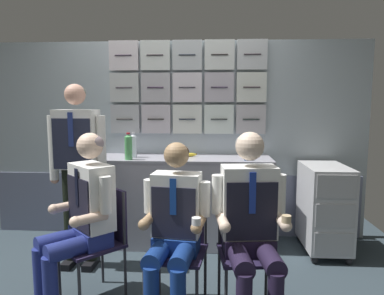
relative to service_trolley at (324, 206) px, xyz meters
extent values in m
cube|color=#A2AFB7|center=(-1.54, 0.43, 0.60)|extent=(4.20, 0.06, 2.15)
cube|color=slate|center=(-1.54, 0.40, -0.12)|extent=(4.12, 0.01, 0.69)
cube|color=#A7AAB0|center=(-2.07, 0.37, 0.84)|extent=(0.31, 0.06, 0.31)
cylinder|color=#252422|center=(-2.07, 0.33, 0.84)|extent=(0.18, 0.01, 0.01)
cube|color=#B9B3BC|center=(-1.73, 0.37, 0.84)|extent=(0.31, 0.06, 0.31)
cylinder|color=black|center=(-1.73, 0.33, 0.84)|extent=(0.18, 0.01, 0.01)
cube|color=silver|center=(-1.39, 0.37, 0.84)|extent=(0.31, 0.06, 0.31)
cylinder|color=#1C232F|center=(-1.39, 0.33, 0.84)|extent=(0.18, 0.01, 0.01)
cube|color=silver|center=(-1.05, 0.37, 0.84)|extent=(0.31, 0.06, 0.31)
cylinder|color=#242929|center=(-1.05, 0.33, 0.84)|extent=(0.18, 0.01, 0.01)
cube|color=#AEACB0|center=(-0.70, 0.37, 0.84)|extent=(0.31, 0.06, 0.31)
cylinder|color=#1D2826|center=(-0.70, 0.33, 0.84)|extent=(0.18, 0.01, 0.01)
cube|color=#B7BCBC|center=(-2.07, 0.37, 1.18)|extent=(0.31, 0.06, 0.31)
cylinder|color=#29242B|center=(-2.07, 0.33, 1.18)|extent=(0.18, 0.01, 0.01)
cube|color=#ABA8AF|center=(-1.73, 0.37, 1.18)|extent=(0.31, 0.06, 0.31)
cylinder|color=#291D2F|center=(-1.73, 0.33, 1.18)|extent=(0.18, 0.01, 0.01)
cube|color=silver|center=(-1.39, 0.37, 1.18)|extent=(0.31, 0.06, 0.31)
cylinder|color=#27252C|center=(-1.39, 0.33, 1.18)|extent=(0.18, 0.01, 0.01)
cube|color=#AFA9B4|center=(-1.05, 0.37, 1.18)|extent=(0.31, 0.06, 0.31)
cylinder|color=#261F2E|center=(-1.05, 0.33, 1.18)|extent=(0.18, 0.01, 0.01)
cube|color=silver|center=(-0.70, 0.37, 1.18)|extent=(0.31, 0.06, 0.31)
cylinder|color=#292225|center=(-0.70, 0.33, 1.18)|extent=(0.18, 0.01, 0.01)
cube|color=silver|center=(-2.07, 0.37, 1.52)|extent=(0.31, 0.06, 0.31)
cylinder|color=#251D28|center=(-2.07, 0.33, 1.52)|extent=(0.18, 0.01, 0.01)
cube|color=silver|center=(-1.73, 0.37, 1.52)|extent=(0.31, 0.06, 0.31)
cylinder|color=#282326|center=(-1.73, 0.33, 1.52)|extent=(0.18, 0.01, 0.01)
cube|color=#B4BBBF|center=(-1.39, 0.37, 1.52)|extent=(0.31, 0.06, 0.31)
cylinder|color=#1E232C|center=(-1.39, 0.33, 1.52)|extent=(0.18, 0.01, 0.01)
cube|color=silver|center=(-1.05, 0.37, 1.52)|extent=(0.31, 0.06, 0.31)
cylinder|color=black|center=(-1.05, 0.33, 1.52)|extent=(0.18, 0.01, 0.01)
cube|color=#BABFC2|center=(-0.70, 0.37, 1.52)|extent=(0.31, 0.06, 0.31)
cylinder|color=#2A2429|center=(-0.70, 0.33, 1.52)|extent=(0.18, 0.01, 0.01)
cube|color=red|center=(-1.36, 0.38, 1.62)|extent=(0.20, 0.02, 0.05)
cube|color=#AAA8B4|center=(-1.41, 0.14, -0.02)|extent=(1.77, 0.52, 0.90)
cube|color=#9B99A5|center=(-1.41, 0.14, 0.44)|extent=(1.80, 0.53, 0.03)
sphere|color=black|center=(-0.16, -0.27, -0.44)|extent=(0.07, 0.07, 0.07)
sphere|color=black|center=(0.16, -0.27, -0.44)|extent=(0.07, 0.07, 0.07)
sphere|color=black|center=(-0.16, 0.28, -0.44)|extent=(0.07, 0.07, 0.07)
sphere|color=black|center=(0.16, 0.28, -0.44)|extent=(0.07, 0.07, 0.07)
cube|color=silver|center=(0.00, 0.00, 0.00)|extent=(0.40, 0.64, 0.81)
cube|color=#A9AAAC|center=(0.00, -0.32, -0.27)|extent=(0.35, 0.01, 0.21)
cube|color=#A9AAAC|center=(0.00, -0.32, 0.00)|extent=(0.35, 0.01, 0.21)
cube|color=#A9AAAC|center=(0.00, -0.32, 0.27)|extent=(0.35, 0.01, 0.21)
cylinder|color=#28282D|center=(0.00, -0.30, 0.39)|extent=(0.32, 0.02, 0.02)
cylinder|color=#2D2D33|center=(-2.27, -0.99, -0.26)|extent=(0.02, 0.02, 0.42)
cylinder|color=#2D2D33|center=(-2.01, -1.24, -0.26)|extent=(0.02, 0.02, 0.42)
cylinder|color=#2D2D33|center=(-2.02, -0.73, -0.26)|extent=(0.02, 0.02, 0.42)
cylinder|color=#2D2D33|center=(-1.76, -0.99, -0.26)|extent=(0.02, 0.02, 0.42)
cube|color=#201934|center=(-2.01, -0.99, -0.04)|extent=(0.57, 0.57, 0.02)
cube|color=#201934|center=(-1.88, -0.85, 0.17)|extent=(0.28, 0.28, 0.40)
cylinder|color=#2D2D33|center=(-2.02, -0.73, 0.17)|extent=(0.02, 0.02, 0.40)
cylinder|color=#2D2D33|center=(-1.76, -0.99, 0.17)|extent=(0.02, 0.02, 0.40)
cylinder|color=navy|center=(-2.32, -1.17, -0.21)|extent=(0.10, 0.10, 0.41)
cylinder|color=navy|center=(-2.19, -1.30, -0.21)|extent=(0.10, 0.10, 0.41)
cylinder|color=navy|center=(-2.20, -1.04, 0.02)|extent=(0.36, 0.36, 0.13)
cylinder|color=navy|center=(-2.07, -1.18, 0.02)|extent=(0.36, 0.36, 0.13)
cube|color=navy|center=(-2.01, -0.99, 0.03)|extent=(0.38, 0.38, 0.12)
cube|color=white|center=(-2.00, -0.97, 0.33)|extent=(0.40, 0.40, 0.48)
cube|color=black|center=(-2.07, -1.05, 0.29)|extent=(0.24, 0.24, 0.38)
cube|color=black|center=(-2.08, -1.05, 0.42)|extent=(0.04, 0.04, 0.27)
cylinder|color=white|center=(-2.15, -0.83, 0.38)|extent=(0.08, 0.08, 0.26)
cylinder|color=beige|center=(-2.21, -0.92, 0.23)|extent=(0.22, 0.22, 0.07)
sphere|color=beige|center=(-2.29, -0.99, 0.23)|extent=(0.08, 0.08, 0.08)
cylinder|color=white|center=(-1.85, -1.12, 0.38)|extent=(0.08, 0.08, 0.26)
cylinder|color=beige|center=(-1.94, -1.18, 0.23)|extent=(0.22, 0.22, 0.07)
sphere|color=beige|center=(-2.02, -1.26, 0.23)|extent=(0.08, 0.08, 0.08)
sphere|color=beige|center=(-2.00, -0.97, 0.71)|extent=(0.19, 0.19, 0.19)
ellipsoid|color=gray|center=(-1.99, -0.96, 0.72)|extent=(0.25, 0.25, 0.13)
cylinder|color=#2D2D33|center=(-1.56, -1.25, -0.26)|extent=(0.02, 0.02, 0.42)
cylinder|color=#2D2D33|center=(-1.52, -0.89, -0.26)|extent=(0.02, 0.02, 0.42)
cylinder|color=#2D2D33|center=(-1.16, -0.94, -0.26)|extent=(0.02, 0.02, 0.42)
cube|color=#201934|center=(-1.36, -1.10, -0.04)|extent=(0.45, 0.45, 0.02)
cube|color=#201934|center=(-1.34, -0.91, 0.17)|extent=(0.37, 0.08, 0.40)
cylinder|color=#2D2D33|center=(-1.52, -0.89, 0.17)|extent=(0.02, 0.02, 0.40)
cylinder|color=#2D2D33|center=(-1.16, -0.94, 0.17)|extent=(0.02, 0.02, 0.40)
cylinder|color=navy|center=(-1.47, -1.24, 0.02)|extent=(0.17, 0.36, 0.13)
cylinder|color=navy|center=(-1.30, -1.26, 0.02)|extent=(0.17, 0.36, 0.13)
cube|color=navy|center=(-1.36, -1.10, 0.03)|extent=(0.34, 0.24, 0.12)
cube|color=white|center=(-1.36, -1.08, 0.31)|extent=(0.35, 0.23, 0.44)
cube|color=#232333|center=(-1.37, -1.17, 0.28)|extent=(0.30, 0.05, 0.35)
cube|color=navy|center=(-1.37, -1.18, 0.39)|extent=(0.04, 0.01, 0.25)
cylinder|color=white|center=(-1.55, -1.05, 0.36)|extent=(0.08, 0.08, 0.24)
cylinder|color=#A37F5A|center=(-1.55, -1.15, 0.22)|extent=(0.10, 0.23, 0.07)
sphere|color=#A37F5A|center=(-1.56, -1.25, 0.22)|extent=(0.08, 0.08, 0.08)
cylinder|color=white|center=(-1.16, -1.10, 0.36)|extent=(0.08, 0.08, 0.24)
cylinder|color=#A37F5A|center=(-1.20, -1.20, 0.22)|extent=(0.10, 0.23, 0.07)
sphere|color=#A37F5A|center=(-1.21, -1.30, 0.22)|extent=(0.08, 0.08, 0.08)
cylinder|color=white|center=(-1.21, -1.30, 0.26)|extent=(0.06, 0.06, 0.06)
sphere|color=#A37F5A|center=(-1.36, -1.08, 0.66)|extent=(0.17, 0.17, 0.17)
ellipsoid|color=#4F3626|center=(-1.36, -1.06, 0.68)|extent=(0.19, 0.18, 0.12)
cylinder|color=#2D2D33|center=(-1.05, -0.93, -0.26)|extent=(0.02, 0.02, 0.42)
cylinder|color=#2D2D33|center=(-0.70, -0.89, -0.26)|extent=(0.02, 0.02, 0.42)
cube|color=#201934|center=(-0.86, -1.09, -0.04)|extent=(0.44, 0.44, 0.02)
cube|color=#201934|center=(-0.88, -0.90, 0.17)|extent=(0.37, 0.07, 0.40)
cylinder|color=#2D2D33|center=(-1.05, -0.93, 0.17)|extent=(0.02, 0.02, 0.40)
cylinder|color=#2D2D33|center=(-0.70, -0.89, 0.17)|extent=(0.02, 0.02, 0.40)
cylinder|color=#1F162E|center=(-0.93, -1.28, 0.02)|extent=(0.17, 0.40, 0.13)
cylinder|color=#1F162E|center=(-0.74, -1.25, 0.02)|extent=(0.17, 0.40, 0.13)
cube|color=#1F162E|center=(-0.86, -1.09, 0.03)|extent=(0.37, 0.24, 0.12)
cube|color=white|center=(-0.86, -1.07, 0.34)|extent=(0.39, 0.24, 0.49)
cube|color=black|center=(-0.85, -1.18, 0.30)|extent=(0.34, 0.05, 0.40)
cube|color=navy|center=(-0.85, -1.18, 0.43)|extent=(0.04, 0.01, 0.28)
cylinder|color=white|center=(-1.07, -1.09, 0.39)|extent=(0.08, 0.08, 0.27)
cylinder|color=beige|center=(-1.04, -1.20, 0.24)|extent=(0.09, 0.25, 0.07)
sphere|color=beige|center=(-1.03, -1.31, 0.24)|extent=(0.08, 0.08, 0.08)
cylinder|color=white|center=(-0.64, -1.05, 0.39)|extent=(0.08, 0.08, 0.27)
cylinder|color=beige|center=(-0.65, -1.16, 0.24)|extent=(0.09, 0.25, 0.07)
sphere|color=beige|center=(-0.64, -1.27, 0.24)|extent=(0.08, 0.08, 0.08)
cylinder|color=tan|center=(-0.64, -1.27, 0.28)|extent=(0.06, 0.06, 0.06)
sphere|color=beige|center=(-0.86, -1.07, 0.72)|extent=(0.20, 0.20, 0.20)
ellipsoid|color=gray|center=(-0.86, -1.06, 0.74)|extent=(0.21, 0.20, 0.14)
cube|color=black|center=(-2.41, -0.46, -0.44)|extent=(0.10, 0.24, 0.06)
cube|color=black|center=(-2.21, -0.46, -0.44)|extent=(0.10, 0.24, 0.06)
cylinder|color=black|center=(-2.40, -0.43, 0.01)|extent=(0.12, 0.12, 0.85)
cylinder|color=black|center=(-2.22, -0.43, 0.01)|extent=(0.12, 0.12, 0.85)
cube|color=white|center=(-2.31, -0.43, 0.70)|extent=(0.37, 0.22, 0.52)
cube|color=#202438|center=(-2.32, -0.54, 0.67)|extent=(0.34, 0.02, 0.44)
cube|color=navy|center=(-2.32, -0.55, 0.79)|extent=(0.04, 0.01, 0.29)
cylinder|color=white|center=(-2.53, -0.42, 0.62)|extent=(0.08, 0.08, 0.58)
sphere|color=tan|center=(-2.53, -0.42, 0.33)|extent=(0.08, 0.08, 0.08)
cylinder|color=white|center=(-2.09, -0.44, 0.62)|extent=(0.08, 0.08, 0.58)
sphere|color=tan|center=(-2.09, -0.44, 0.33)|extent=(0.08, 0.08, 0.08)
sphere|color=tan|center=(-2.31, -0.43, 1.09)|extent=(0.18, 0.18, 0.18)
ellipsoid|color=gray|center=(-2.31, -0.42, 1.11)|extent=(0.18, 0.17, 0.13)
cylinder|color=#50A55B|center=(-1.95, -0.04, 0.57)|extent=(0.08, 0.08, 0.23)
cone|color=#50A55B|center=(-1.95, -0.04, 0.70)|extent=(0.08, 0.08, 0.02)
cylinder|color=red|center=(-1.95, -0.04, 0.72)|extent=(0.03, 0.03, 0.02)
cylinder|color=white|center=(-1.93, 0.12, 0.56)|extent=(0.07, 0.07, 0.22)
cone|color=white|center=(-1.93, 0.12, 0.69)|extent=(0.07, 0.07, 0.02)
cylinder|color=silver|center=(-1.93, 0.12, 0.71)|extent=(0.03, 0.03, 0.02)
cylinder|color=navy|center=(-0.77, -0.01, 0.50)|extent=(0.06, 0.06, 0.09)
cylinder|color=#382114|center=(-0.77, -0.01, 0.53)|extent=(0.05, 0.05, 0.01)
cylinder|color=navy|center=(-1.59, 0.26, 0.48)|extent=(0.06, 0.06, 0.06)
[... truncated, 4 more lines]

